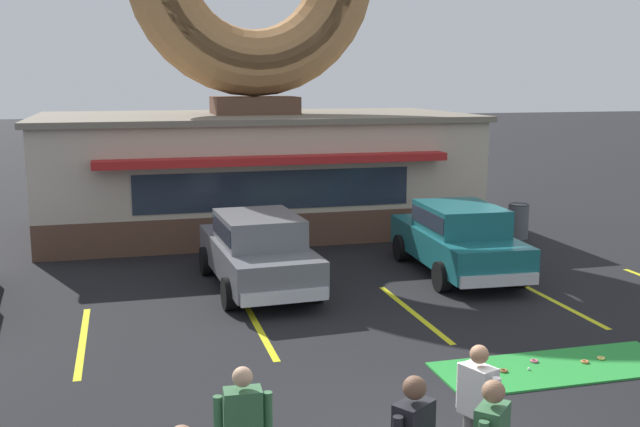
% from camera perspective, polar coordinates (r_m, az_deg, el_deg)
% --- Properties ---
extents(donut_shop_building, '(12.30, 6.75, 10.96)m').
position_cam_1_polar(donut_shop_building, '(22.00, -5.01, 8.55)').
color(donut_shop_building, brown).
rests_on(donut_shop_building, ground).
extents(putting_mat, '(3.81, 1.34, 0.03)m').
position_cam_1_polar(putting_mat, '(12.26, 17.67, -11.11)').
color(putting_mat, green).
rests_on(putting_mat, ground).
extents(mini_donut_near_left, '(0.13, 0.13, 0.04)m').
position_cam_1_polar(mini_donut_near_left, '(11.83, 13.82, -11.55)').
color(mini_donut_near_left, brown).
rests_on(mini_donut_near_left, putting_mat).
extents(mini_donut_near_right, '(0.13, 0.13, 0.04)m').
position_cam_1_polar(mini_donut_near_right, '(12.77, 20.62, -10.27)').
color(mini_donut_near_right, '#E5C666').
rests_on(mini_donut_near_right, putting_mat).
extents(mini_donut_mid_centre, '(0.13, 0.13, 0.04)m').
position_cam_1_polar(mini_donut_mid_centre, '(12.33, 16.01, -10.75)').
color(mini_donut_mid_centre, '#D8667F').
rests_on(mini_donut_mid_centre, putting_mat).
extents(mini_donut_mid_right, '(0.13, 0.13, 0.04)m').
position_cam_1_polar(mini_donut_mid_right, '(12.53, 19.53, -10.59)').
color(mini_donut_mid_right, '#D17F47').
rests_on(mini_donut_mid_right, putting_mat).
extents(golf_ball, '(0.04, 0.04, 0.04)m').
position_cam_1_polar(golf_ball, '(11.99, 15.62, -11.32)').
color(golf_ball, white).
rests_on(golf_ball, putting_mat).
extents(car_grey, '(2.15, 4.64, 1.60)m').
position_cam_1_polar(car_grey, '(15.79, -4.76, -2.62)').
color(car_grey, slate).
rests_on(car_grey, ground).
extents(car_teal, '(2.14, 4.63, 1.60)m').
position_cam_1_polar(car_teal, '(17.18, 10.47, -1.70)').
color(car_teal, '#196066').
rests_on(car_teal, ground).
extents(pedestrian_blue_sweater_man, '(0.36, 0.56, 1.57)m').
position_cam_1_polar(pedestrian_blue_sweater_man, '(8.58, 11.89, -14.22)').
color(pedestrian_blue_sweater_man, slate).
rests_on(pedestrian_blue_sweater_man, ground).
extents(trash_bin, '(0.57, 0.57, 0.97)m').
position_cam_1_polar(trash_bin, '(21.41, 14.87, -0.53)').
color(trash_bin, '#51565B').
rests_on(trash_bin, ground).
extents(parking_stripe_far_left, '(0.12, 3.60, 0.01)m').
position_cam_1_polar(parking_stripe_far_left, '(13.49, -17.63, -9.19)').
color(parking_stripe_far_left, yellow).
rests_on(parking_stripe_far_left, ground).
extents(parking_stripe_left, '(0.12, 3.60, 0.01)m').
position_cam_1_polar(parking_stripe_left, '(13.64, -4.81, -8.51)').
color(parking_stripe_left, yellow).
rests_on(parking_stripe_left, ground).
extents(parking_stripe_mid_left, '(0.12, 3.60, 0.01)m').
position_cam_1_polar(parking_stripe_mid_left, '(14.42, 7.11, -7.50)').
color(parking_stripe_mid_left, yellow).
rests_on(parking_stripe_mid_left, ground).
extents(parking_stripe_centre, '(0.12, 3.60, 0.01)m').
position_cam_1_polar(parking_stripe_centre, '(15.75, 17.36, -6.36)').
color(parking_stripe_centre, yellow).
rests_on(parking_stripe_centre, ground).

